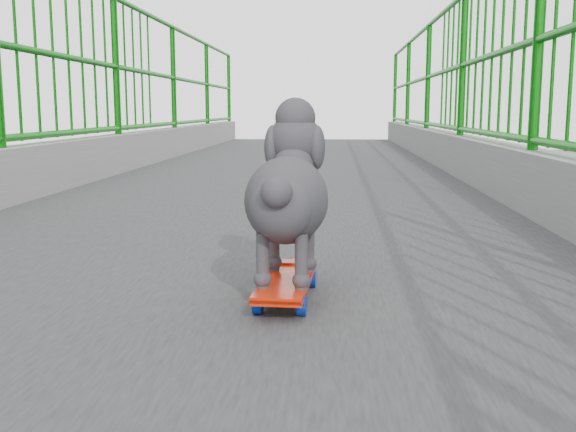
# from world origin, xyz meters

# --- Properties ---
(skateboard) EXTENTS (0.15, 0.43, 0.06)m
(skateboard) POSITION_xyz_m (0.27, 2.23, 7.04)
(skateboard) COLOR red
(skateboard) RESTS_ON footbridge
(poodle) EXTENTS (0.24, 0.53, 0.44)m
(poodle) POSITION_xyz_m (0.27, 2.26, 7.29)
(poodle) COLOR #2F2D32
(poodle) RESTS_ON skateboard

